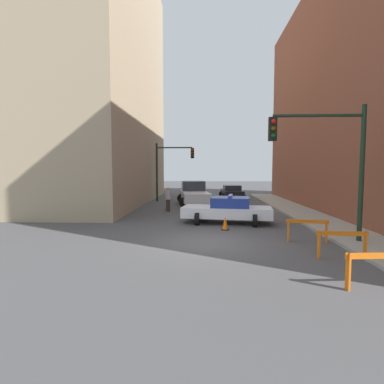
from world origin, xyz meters
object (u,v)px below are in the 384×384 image
at_px(police_car, 228,210).
at_px(white_truck, 194,194).
at_px(parked_car_near, 232,192).
at_px(traffic_cone, 225,223).
at_px(pedestrian_crossing, 168,199).
at_px(barrier_back, 307,227).
at_px(barrier_mid, 342,240).
at_px(traffic_light_far, 169,163).
at_px(traffic_light_near, 331,152).
at_px(barrier_front, 378,265).

relative_size(police_car, white_truck, 0.87).
height_order(parked_car_near, traffic_cone, parked_car_near).
bearing_deg(pedestrian_crossing, barrier_back, -65.97).
bearing_deg(barrier_mid, traffic_light_far, 114.09).
height_order(traffic_light_near, barrier_front, traffic_light_near).
relative_size(white_truck, barrier_front, 3.52).
xyz_separation_m(parked_car_near, pedestrian_crossing, (-5.19, -9.33, 0.19)).
relative_size(pedestrian_crossing, barrier_front, 1.04).
bearing_deg(barrier_mid, barrier_front, -96.40).
height_order(pedestrian_crossing, barrier_back, pedestrian_crossing).
relative_size(parked_car_near, pedestrian_crossing, 2.65).
distance_m(white_truck, barrier_front, 17.63).
bearing_deg(barrier_front, parked_car_near, 93.74).
bearing_deg(barrier_front, barrier_mid, 83.60).
relative_size(police_car, barrier_back, 3.08).
bearing_deg(white_truck, traffic_light_far, 123.72).
height_order(police_car, barrier_mid, police_car).
bearing_deg(police_car, traffic_cone, 179.87).
bearing_deg(police_car, barrier_back, -137.39).
xyz_separation_m(parked_car_near, barrier_back, (1.39, -17.76, -0.06)).
xyz_separation_m(barrier_mid, barrier_back, (-0.36, 2.21, 0.00)).
xyz_separation_m(white_truck, traffic_cone, (1.83, -9.93, -0.59)).
height_order(traffic_light_far, parked_car_near, traffic_light_far).
bearing_deg(police_car, barrier_front, -153.87).
distance_m(police_car, pedestrian_crossing, 5.74).
bearing_deg(traffic_cone, barrier_mid, -52.50).
height_order(white_truck, pedestrian_crossing, white_truck).
height_order(pedestrian_crossing, barrier_mid, pedestrian_crossing).
xyz_separation_m(pedestrian_crossing, barrier_back, (6.58, -8.43, -0.24)).
xyz_separation_m(barrier_mid, traffic_cone, (-3.44, 4.49, -0.30)).
xyz_separation_m(police_car, barrier_back, (2.84, -4.07, -0.11)).
bearing_deg(parked_car_near, white_truck, -125.61).
distance_m(pedestrian_crossing, barrier_front, 14.72).
height_order(police_car, barrier_front, police_car).
distance_m(white_truck, pedestrian_crossing, 4.13).
bearing_deg(white_truck, barrier_front, -81.38).
bearing_deg(white_truck, barrier_back, -75.91).
height_order(pedestrian_crossing, traffic_cone, pedestrian_crossing).
distance_m(police_car, traffic_cone, 1.85).
bearing_deg(white_truck, barrier_mid, -77.75).
relative_size(barrier_front, traffic_cone, 2.44).
bearing_deg(traffic_light_near, traffic_cone, 147.34).
relative_size(traffic_light_near, traffic_light_far, 1.00).
height_order(white_truck, traffic_cone, white_truck).
relative_size(white_truck, barrier_back, 3.52).
distance_m(police_car, barrier_front, 9.24).
distance_m(barrier_mid, traffic_cone, 5.67).
distance_m(police_car, white_truck, 8.40).
distance_m(barrier_front, barrier_back, 4.70).
height_order(police_car, barrier_back, police_car).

